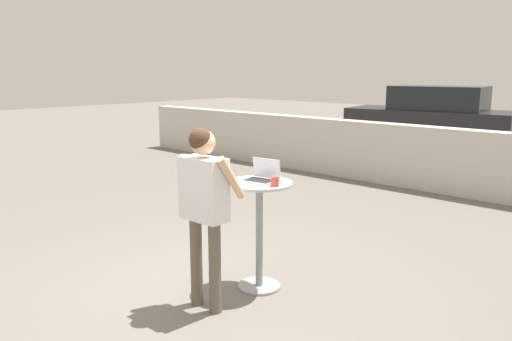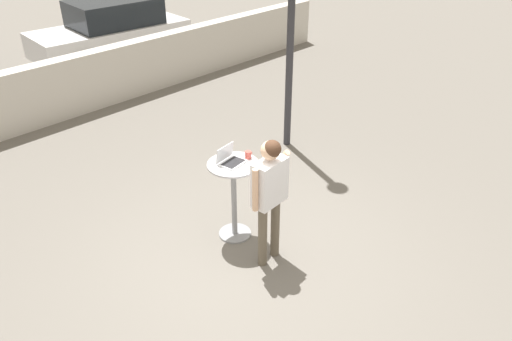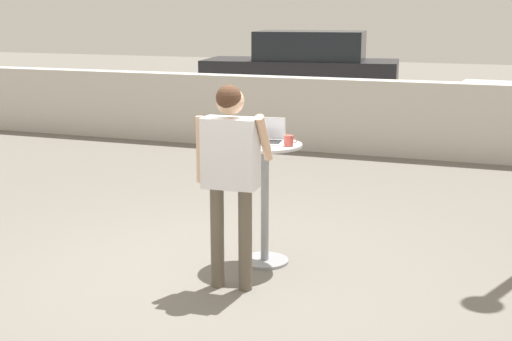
{
  "view_description": "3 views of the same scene",
  "coord_description": "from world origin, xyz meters",
  "px_view_note": "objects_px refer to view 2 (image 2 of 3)",
  "views": [
    {
      "loc": [
        3.39,
        -2.97,
        2.13
      ],
      "look_at": [
        0.3,
        0.4,
        1.21
      ],
      "focal_mm": 35.0,
      "sensor_mm": 36.0,
      "label": 1
    },
    {
      "loc": [
        -3.38,
        -3.37,
        4.09
      ],
      "look_at": [
        0.45,
        0.28,
        0.98
      ],
      "focal_mm": 35.0,
      "sensor_mm": 36.0,
      "label": 2
    },
    {
      "loc": [
        2.24,
        -5.21,
        2.22
      ],
      "look_at": [
        0.28,
        0.21,
        0.9
      ],
      "focal_mm": 50.0,
      "sensor_mm": 36.0,
      "label": 3
    }
  ],
  "objects_px": {
    "coffee_mug": "(248,155)",
    "cafe_table": "(234,190)",
    "standing_person": "(270,187)",
    "laptop": "(230,159)",
    "parked_car_near_street": "(112,31)"
  },
  "relations": [
    {
      "from": "coffee_mug",
      "to": "cafe_table",
      "type": "bearing_deg",
      "value": 170.76
    },
    {
      "from": "coffee_mug",
      "to": "standing_person",
      "type": "relative_size",
      "value": 0.07
    },
    {
      "from": "laptop",
      "to": "standing_person",
      "type": "distance_m",
      "value": 0.7
    },
    {
      "from": "coffee_mug",
      "to": "parked_car_near_street",
      "type": "xyz_separation_m",
      "value": [
        2.78,
        7.55,
        -0.36
      ]
    },
    {
      "from": "cafe_table",
      "to": "laptop",
      "type": "distance_m",
      "value": 0.43
    },
    {
      "from": "laptop",
      "to": "parked_car_near_street",
      "type": "height_order",
      "value": "parked_car_near_street"
    },
    {
      "from": "standing_person",
      "to": "cafe_table",
      "type": "bearing_deg",
      "value": 84.98
    },
    {
      "from": "coffee_mug",
      "to": "parked_car_near_street",
      "type": "height_order",
      "value": "parked_car_near_street"
    },
    {
      "from": "cafe_table",
      "to": "parked_car_near_street",
      "type": "bearing_deg",
      "value": 68.19
    },
    {
      "from": "laptop",
      "to": "coffee_mug",
      "type": "xyz_separation_m",
      "value": [
        0.23,
        -0.08,
        0.0
      ]
    },
    {
      "from": "cafe_table",
      "to": "standing_person",
      "type": "bearing_deg",
      "value": -95.02
    },
    {
      "from": "cafe_table",
      "to": "parked_car_near_street",
      "type": "distance_m",
      "value": 8.1
    },
    {
      "from": "coffee_mug",
      "to": "standing_person",
      "type": "xyz_separation_m",
      "value": [
        -0.28,
        -0.62,
        -0.07
      ]
    },
    {
      "from": "laptop",
      "to": "parked_car_near_street",
      "type": "relative_size",
      "value": 0.09
    },
    {
      "from": "standing_person",
      "to": "parked_car_near_street",
      "type": "relative_size",
      "value": 0.42
    }
  ]
}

